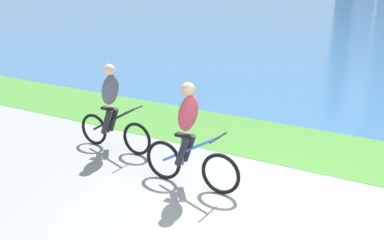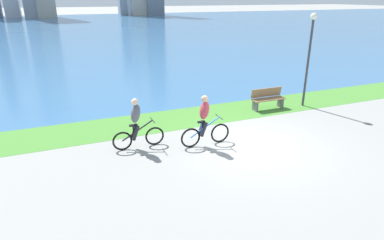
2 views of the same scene
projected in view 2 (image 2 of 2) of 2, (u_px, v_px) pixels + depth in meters
name	position (u px, v px, depth m)	size (l,w,h in m)	color
ground_plane	(254.00, 145.00, 10.76)	(300.00, 300.00, 0.00)	gray
grass_strip_bayside	(211.00, 114.00, 13.61)	(120.00, 2.25, 0.01)	#478433
bay_water_surface	(94.00, 28.00, 50.29)	(300.00, 82.52, 0.00)	#386693
cyclist_lead	(205.00, 121.00, 10.50)	(1.73, 0.52, 1.71)	black
cyclist_trailing	(137.00, 124.00, 10.31)	(1.70, 0.52, 1.67)	black
bench_near_path	(268.00, 99.00, 14.12)	(1.50, 0.47, 0.90)	olive
lamppost_tall	(310.00, 47.00, 13.75)	(0.28, 0.28, 3.98)	#38383D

